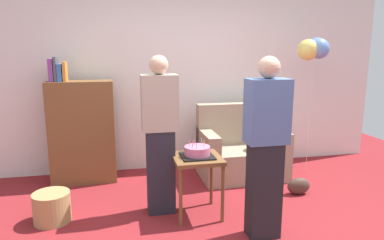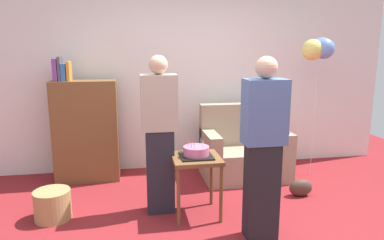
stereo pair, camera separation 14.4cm
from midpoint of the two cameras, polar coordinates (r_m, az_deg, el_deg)
name	(u,v)px [view 1 (the left image)]	position (r m, az deg, el deg)	size (l,w,h in m)	color
ground_plane	(219,235)	(3.39, 3.16, -18.32)	(8.00, 8.00, 0.00)	maroon
wall_back	(179,73)	(4.96, -2.91, 7.63)	(6.00, 0.10, 2.70)	silver
couch	(241,151)	(4.73, 7.12, -5.10)	(1.10, 0.70, 0.96)	gray
bookshelf	(82,131)	(4.66, -18.37, -1.65)	(0.80, 0.36, 1.59)	brown
side_table	(197,166)	(3.55, -0.33, -7.50)	(0.48, 0.48, 0.62)	brown
birthday_cake	(197,152)	(3.51, -0.33, -5.22)	(0.32, 0.32, 0.17)	black
person_blowing_candles	(160,135)	(3.56, -6.41, -2.42)	(0.36, 0.22, 1.63)	#23232D
person_holding_cake	(266,148)	(3.12, 10.65, -4.54)	(0.36, 0.22, 1.63)	black
wicker_basket	(52,207)	(3.84, -22.96, -13.01)	(0.36, 0.36, 0.30)	#A88451
handbag	(299,186)	(4.34, 16.12, -10.34)	(0.28, 0.14, 0.20)	#473328
balloon_bunch	(314,49)	(4.88, 18.55, 10.99)	(0.41, 0.31, 1.83)	silver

